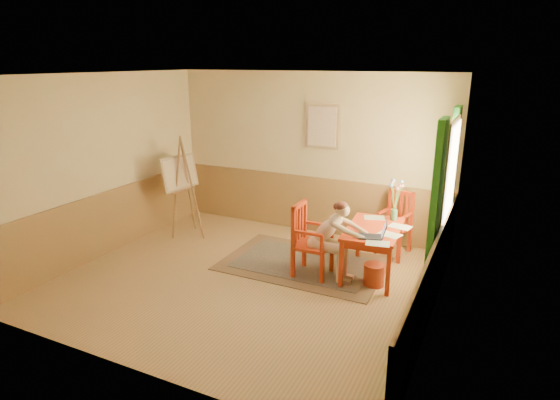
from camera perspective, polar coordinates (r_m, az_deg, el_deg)
The scene contains 14 objects.
room at distance 6.22m, azimuth -4.28°, elevation 2.06°, with size 5.04×4.54×2.84m.
wainscot at distance 7.16m, azimuth -0.95°, elevation -3.46°, with size 5.00×4.50×1.00m.
window at distance 6.54m, azimuth 19.59°, elevation 1.36°, with size 0.12×2.01×2.20m.
wall_portrait at distance 7.98m, azimuth 5.21°, elevation 8.96°, with size 0.60×0.05×0.76m.
rug at distance 7.16m, azimuth 2.91°, elevation -7.73°, with size 2.40×1.60×0.02m.
table at distance 6.70m, azimuth 11.33°, elevation -4.06°, with size 0.81×1.25×0.72m.
chair_left at distance 6.63m, azimuth 3.63°, elevation -4.90°, with size 0.49×0.47×1.06m.
chair_back at distance 7.64m, azimuth 13.96°, elevation -2.69°, with size 0.53×0.54×0.99m.
figure at distance 6.49m, azimuth 6.27°, elevation -4.45°, with size 0.85×0.37×1.16m.
laptop at distance 6.29m, azimuth 11.50°, elevation -4.15°, with size 0.41×0.30×0.22m.
papers at distance 6.60m, azimuth 12.75°, elevation -3.60°, with size 0.77×1.27×0.00m.
vase at distance 6.98m, azimuth 13.86°, elevation -0.19°, with size 0.21×0.30×0.61m.
wastebasket at distance 6.59m, azimuth 11.41°, elevation -8.94°, with size 0.29×0.29×0.31m, color #B74321.
easel at distance 8.23m, azimuth -11.98°, elevation 2.78°, with size 0.63×0.78×1.75m.
Camera 1 is at (3.01, -5.21, 2.97)m, focal length 29.93 mm.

